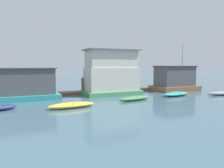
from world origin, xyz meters
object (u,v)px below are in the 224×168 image
Objects in this scene: houseboat_green at (111,74)px; dinghy_grey at (222,93)px; dinghy_green at (135,98)px; houseboat_brown at (174,79)px; mooring_post_near_right at (82,86)px; houseboat_teal at (26,85)px; mooring_post_centre at (106,85)px; dinghy_teal at (176,94)px; dinghy_yellow at (72,105)px; mooring_post_far_right at (32,88)px.

houseboat_green reaches higher than dinghy_grey.
dinghy_grey reaches higher than dinghy_green.
houseboat_brown is 13.16m from mooring_post_near_right.
houseboat_brown reaches higher than dinghy_grey.
houseboat_teal is at bearing 163.95° from dinghy_grey.
dinghy_green is 6.23m from mooring_post_centre.
houseboat_teal is 11.29m from dinghy_green.
dinghy_teal is at bearing -39.59° from mooring_post_centre.
mooring_post_centre is (9.46, 1.04, -0.45)m from houseboat_teal.
houseboat_green is 9.34m from dinghy_yellow.
houseboat_brown is at bearing 107.47° from dinghy_grey.
houseboat_brown is 3.11× the size of mooring_post_far_right.
dinghy_teal is 1.05× the size of dinghy_grey.
mooring_post_far_right is at bearing 146.88° from dinghy_green.
houseboat_brown is at bearing 0.20° from houseboat_teal.
dinghy_grey is (11.42, -1.05, 0.02)m from dinghy_green.
mooring_post_centre is 8.90m from mooring_post_far_right.
mooring_post_centre is (6.30, 7.42, 0.84)m from dinghy_yellow.
houseboat_green is 3.80m from mooring_post_near_right.
houseboat_teal reaches higher than dinghy_teal.
dinghy_teal is 5.76m from dinghy_grey.
houseboat_brown is 1.57× the size of dinghy_teal.
houseboat_teal is 9.70m from houseboat_green.
mooring_post_far_right is at bearing 173.08° from houseboat_green.
houseboat_teal is 1.60× the size of dinghy_teal.
houseboat_teal reaches higher than dinghy_yellow.
mooring_post_centre is (-11.94, 7.20, 0.84)m from dinghy_grey.
dinghy_grey is at bearing -72.53° from houseboat_brown.
mooring_post_near_right is at bearing 180.00° from mooring_post_centre.
dinghy_teal is (6.30, -4.26, -2.31)m from houseboat_green.
houseboat_green is 1.85m from mooring_post_centre.
houseboat_brown reaches higher than mooring_post_near_right.
dinghy_green is 1.83× the size of mooring_post_centre.
dinghy_yellow is 1.92× the size of mooring_post_centre.
houseboat_green reaches higher than dinghy_green.
houseboat_brown is (9.80, 0.13, -0.95)m from houseboat_green.
mooring_post_far_right is at bearing 177.05° from houseboat_brown.
dinghy_teal is (-3.50, -4.39, -1.36)m from houseboat_brown.
dinghy_yellow is at bearing -130.34° from mooring_post_centre.
houseboat_green is at bearing 93.89° from dinghy_green.
dinghy_teal is 2.01× the size of mooring_post_near_right.
mooring_post_centre reaches higher than dinghy_yellow.
houseboat_green is 9.85m from houseboat_brown.
mooring_post_near_right reaches higher than dinghy_green.
houseboat_brown is 18.91m from mooring_post_far_right.
dinghy_yellow is at bearing -169.42° from dinghy_green.
dinghy_teal is (12.78, 2.06, 0.00)m from dinghy_yellow.
houseboat_teal is at bearing 152.92° from dinghy_green.
houseboat_brown is 17.56m from dinghy_yellow.
houseboat_brown is 3.15× the size of mooring_post_near_right.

